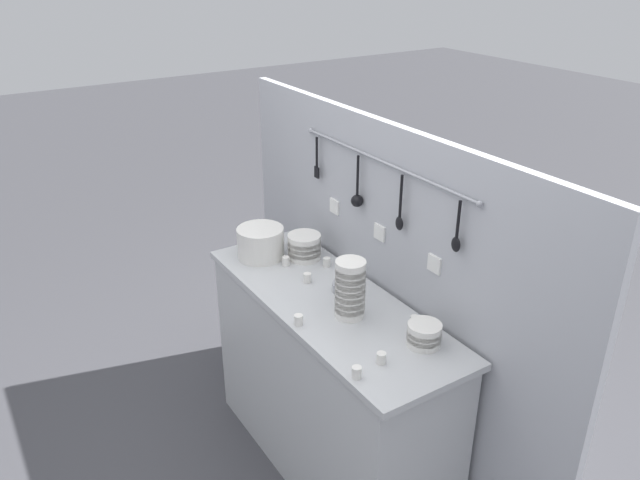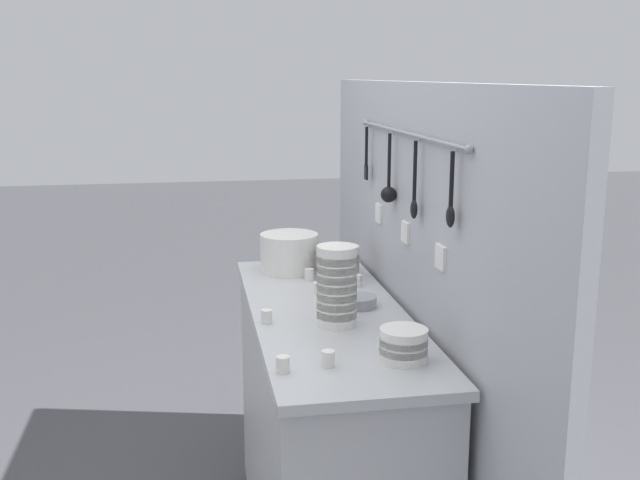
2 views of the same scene
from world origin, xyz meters
name	(u,v)px [view 1 (image 1 of 2)]	position (x,y,z in m)	size (l,w,h in m)	color
ground_plane	(328,461)	(0.00, 0.00, 0.00)	(20.00, 20.00, 0.00)	#424247
counter	(329,386)	(0.00, 0.00, 0.47)	(1.42, 0.51, 0.94)	#B7BABC
back_wall	(381,300)	(0.00, 0.29, 0.85)	(2.22, 0.09, 1.69)	#A8AAB2
bowl_stack_wide_centre	(350,289)	(0.15, 0.00, 1.07)	(0.13, 0.13, 0.25)	silver
bowl_stack_back_corner	(304,247)	(-0.40, 0.12, 1.01)	(0.16, 0.16, 0.12)	silver
bowl_stack_short_front	(424,334)	(0.48, 0.12, 0.99)	(0.13, 0.13, 0.09)	silver
plate_stack	(261,243)	(-0.53, -0.06, 1.02)	(0.23, 0.23, 0.15)	silver
steel_mixing_bowl	(347,287)	(-0.02, 0.11, 0.96)	(0.13, 0.13, 0.04)	#93969E
cup_front_right	(327,262)	(-0.26, 0.16, 0.97)	(0.04, 0.04, 0.04)	silver
cup_edge_near	(307,278)	(-0.18, 0.00, 0.97)	(0.04, 0.04, 0.04)	silver
cup_by_caddy	(415,321)	(0.36, 0.18, 0.97)	(0.04, 0.04, 0.04)	silver
cup_beside_plates	(357,372)	(0.50, -0.21, 0.97)	(0.04, 0.04, 0.04)	silver
cup_mid_row	(381,358)	(0.49, -0.09, 0.97)	(0.04, 0.04, 0.04)	silver
cup_edge_far	(298,320)	(0.10, -0.21, 0.97)	(0.04, 0.04, 0.04)	silver
cup_back_right	(286,261)	(-0.38, 0.00, 0.97)	(0.04, 0.04, 0.04)	silver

